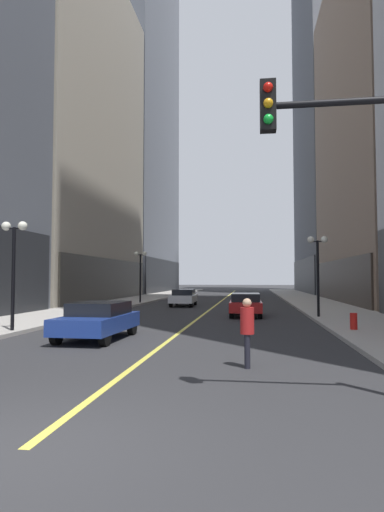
# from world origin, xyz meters

# --- Properties ---
(ground_plane) EXTENTS (200.00, 200.00, 0.00)m
(ground_plane) POSITION_xyz_m (0.00, 35.00, 0.00)
(ground_plane) COLOR #2D2D30
(sidewalk_left) EXTENTS (4.50, 78.00, 0.15)m
(sidewalk_left) POSITION_xyz_m (-8.25, 35.00, 0.07)
(sidewalk_left) COLOR #ADA8A0
(sidewalk_left) RESTS_ON ground
(sidewalk_right) EXTENTS (4.50, 78.00, 0.15)m
(sidewalk_right) POSITION_xyz_m (8.25, 35.00, 0.07)
(sidewalk_right) COLOR #ADA8A0
(sidewalk_right) RESTS_ON ground
(lane_centre_stripe) EXTENTS (0.16, 70.00, 0.01)m
(lane_centre_stripe) POSITION_xyz_m (0.00, 35.00, 0.00)
(lane_centre_stripe) COLOR #E5D64C
(lane_centre_stripe) RESTS_ON ground
(building_left_mid) EXTENTS (14.35, 24.00, 33.48)m
(building_left_mid) POSITION_xyz_m (-17.57, 34.50, 16.68)
(building_left_mid) COLOR #B7AD99
(building_left_mid) RESTS_ON ground
(building_left_far) EXTENTS (12.29, 26.00, 90.37)m
(building_left_far) POSITION_xyz_m (-16.56, 60.00, 45.09)
(building_left_far) COLOR #4C515B
(building_left_far) RESTS_ON ground
(building_right_far) EXTENTS (11.55, 26.00, 74.29)m
(building_right_far) POSITION_xyz_m (16.18, 60.00, 37.05)
(building_right_far) COLOR slate
(building_right_far) RESTS_ON ground
(car_blue) EXTENTS (2.04, 4.12, 1.32)m
(car_blue) POSITION_xyz_m (-2.58, 9.62, 0.72)
(car_blue) COLOR navy
(car_blue) RESTS_ON ground
(car_red) EXTENTS (1.84, 4.39, 1.32)m
(car_red) POSITION_xyz_m (2.54, 19.71, 0.72)
(car_red) COLOR #B21919
(car_red) RESTS_ON ground
(car_white) EXTENTS (1.92, 4.44, 1.32)m
(car_white) POSITION_xyz_m (-2.41, 28.10, 0.72)
(car_white) COLOR silver
(car_white) RESTS_ON ground
(pedestrian_in_red_jacket) EXTENTS (0.35, 0.35, 1.69)m
(pedestrian_in_red_jacket) POSITION_xyz_m (2.78, 5.43, 0.99)
(pedestrian_in_red_jacket) COLOR black
(pedestrian_in_red_jacket) RESTS_ON ground
(street_lamp_left_near) EXTENTS (1.06, 0.36, 4.43)m
(street_lamp_left_near) POSITION_xyz_m (-6.40, 10.50, 3.26)
(street_lamp_left_near) COLOR black
(street_lamp_left_near) RESTS_ON ground
(street_lamp_left_far) EXTENTS (1.06, 0.36, 4.43)m
(street_lamp_left_far) POSITION_xyz_m (-6.40, 29.91, 3.26)
(street_lamp_left_far) COLOR black
(street_lamp_left_far) RESTS_ON ground
(street_lamp_right_mid) EXTENTS (1.06, 0.36, 4.43)m
(street_lamp_right_mid) POSITION_xyz_m (6.40, 18.34, 3.26)
(street_lamp_right_mid) COLOR black
(street_lamp_right_mid) RESTS_ON ground
(fire_hydrant_right) EXTENTS (0.28, 0.28, 0.80)m
(fire_hydrant_right) POSITION_xyz_m (6.90, 12.62, 0.40)
(fire_hydrant_right) COLOR red
(fire_hydrant_right) RESTS_ON ground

